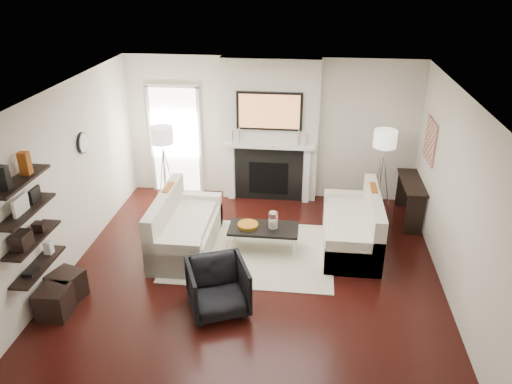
# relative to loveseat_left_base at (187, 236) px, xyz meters

# --- Properties ---
(room_envelope) EXTENTS (6.00, 6.00, 6.00)m
(room_envelope) POSITION_rel_loveseat_left_base_xyz_m (1.15, -0.78, 1.14)
(room_envelope) COLOR black
(room_envelope) RESTS_ON ground
(chimney_breast) EXTENTS (1.80, 0.25, 2.70)m
(chimney_breast) POSITION_rel_loveseat_left_base_xyz_m (1.15, 2.09, 1.14)
(chimney_breast) COLOR silver
(chimney_breast) RESTS_ON floor
(fireplace_surround) EXTENTS (1.30, 0.02, 1.04)m
(fireplace_surround) POSITION_rel_loveseat_left_base_xyz_m (1.15, 1.96, 0.31)
(fireplace_surround) COLOR black
(fireplace_surround) RESTS_ON floor
(firebox) EXTENTS (0.75, 0.02, 0.65)m
(firebox) POSITION_rel_loveseat_left_base_xyz_m (1.15, 1.95, 0.24)
(firebox) COLOR black
(firebox) RESTS_ON floor
(mantel_pilaster_l) EXTENTS (0.12, 0.08, 1.10)m
(mantel_pilaster_l) POSITION_rel_loveseat_left_base_xyz_m (0.43, 1.93, 0.34)
(mantel_pilaster_l) COLOR white
(mantel_pilaster_l) RESTS_ON floor
(mantel_pilaster_r) EXTENTS (0.12, 0.08, 1.10)m
(mantel_pilaster_r) POSITION_rel_loveseat_left_base_xyz_m (1.87, 1.93, 0.34)
(mantel_pilaster_r) COLOR white
(mantel_pilaster_r) RESTS_ON floor
(mantel_shelf) EXTENTS (1.70, 0.18, 0.07)m
(mantel_shelf) POSITION_rel_loveseat_left_base_xyz_m (1.15, 1.91, 0.91)
(mantel_shelf) COLOR white
(mantel_shelf) RESTS_ON chimney_breast
(tv_body) EXTENTS (1.20, 0.06, 0.70)m
(tv_body) POSITION_rel_loveseat_left_base_xyz_m (1.15, 1.93, 1.57)
(tv_body) COLOR black
(tv_body) RESTS_ON chimney_breast
(tv_screen) EXTENTS (1.10, 0.00, 0.62)m
(tv_screen) POSITION_rel_loveseat_left_base_xyz_m (1.15, 1.90, 1.57)
(tv_screen) COLOR #BF723F
(tv_screen) RESTS_ON tv_body
(candlestick_l_tall) EXTENTS (0.04, 0.04, 0.30)m
(candlestick_l_tall) POSITION_rel_loveseat_left_base_xyz_m (0.60, 1.92, 1.09)
(candlestick_l_tall) COLOR silver
(candlestick_l_tall) RESTS_ON mantel_shelf
(candlestick_l_short) EXTENTS (0.04, 0.04, 0.24)m
(candlestick_l_short) POSITION_rel_loveseat_left_base_xyz_m (0.47, 1.92, 1.06)
(candlestick_l_short) COLOR silver
(candlestick_l_short) RESTS_ON mantel_shelf
(candlestick_r_tall) EXTENTS (0.04, 0.04, 0.30)m
(candlestick_r_tall) POSITION_rel_loveseat_left_base_xyz_m (1.70, 1.92, 1.09)
(candlestick_r_tall) COLOR silver
(candlestick_r_tall) RESTS_ON mantel_shelf
(candlestick_r_short) EXTENTS (0.04, 0.04, 0.24)m
(candlestick_r_short) POSITION_rel_loveseat_left_base_xyz_m (1.83, 1.92, 1.06)
(candlestick_r_short) COLOR silver
(candlestick_r_short) RESTS_ON mantel_shelf
(hallway_panel) EXTENTS (0.90, 0.02, 2.10)m
(hallway_panel) POSITION_rel_loveseat_left_base_xyz_m (-0.70, 2.20, 0.84)
(hallway_panel) COLOR white
(hallway_panel) RESTS_ON floor
(door_trim_l) EXTENTS (0.06, 0.06, 2.16)m
(door_trim_l) POSITION_rel_loveseat_left_base_xyz_m (-1.18, 2.18, 0.84)
(door_trim_l) COLOR white
(door_trim_l) RESTS_ON floor
(door_trim_r) EXTENTS (0.06, 0.06, 2.16)m
(door_trim_r) POSITION_rel_loveseat_left_base_xyz_m (-0.22, 2.18, 0.84)
(door_trim_r) COLOR white
(door_trim_r) RESTS_ON floor
(door_trim_top) EXTENTS (1.02, 0.06, 0.06)m
(door_trim_top) POSITION_rel_loveseat_left_base_xyz_m (-0.70, 2.18, 1.92)
(door_trim_top) COLOR white
(door_trim_top) RESTS_ON wall_back
(rug) EXTENTS (2.60, 2.00, 0.01)m
(rug) POSITION_rel_loveseat_left_base_xyz_m (1.04, -0.02, -0.20)
(rug) COLOR beige
(rug) RESTS_ON floor
(loveseat_left_base) EXTENTS (0.85, 1.80, 0.42)m
(loveseat_left_base) POSITION_rel_loveseat_left_base_xyz_m (0.00, 0.00, 0.00)
(loveseat_left_base) COLOR beige
(loveseat_left_base) RESTS_ON floor
(loveseat_left_back) EXTENTS (0.18, 1.80, 0.80)m
(loveseat_left_back) POSITION_rel_loveseat_left_base_xyz_m (-0.33, 0.00, 0.32)
(loveseat_left_back) COLOR beige
(loveseat_left_back) RESTS_ON floor
(loveseat_left_arm_n) EXTENTS (0.85, 0.18, 0.60)m
(loveseat_left_arm_n) POSITION_rel_loveseat_left_base_xyz_m (0.00, -0.81, 0.09)
(loveseat_left_arm_n) COLOR beige
(loveseat_left_arm_n) RESTS_ON floor
(loveseat_left_arm_s) EXTENTS (0.85, 0.18, 0.60)m
(loveseat_left_arm_s) POSITION_rel_loveseat_left_base_xyz_m (0.00, 0.81, 0.09)
(loveseat_left_arm_s) COLOR beige
(loveseat_left_arm_s) RESTS_ON floor
(loveseat_left_cushion) EXTENTS (0.63, 1.44, 0.10)m
(loveseat_left_cushion) POSITION_rel_loveseat_left_base_xyz_m (0.05, 0.00, 0.26)
(loveseat_left_cushion) COLOR beige
(loveseat_left_cushion) RESTS_ON loveseat_left_base
(pillow_left_orange) EXTENTS (0.10, 0.42, 0.42)m
(pillow_left_orange) POSITION_rel_loveseat_left_base_xyz_m (-0.33, 0.30, 0.52)
(pillow_left_orange) COLOR #8F4511
(pillow_left_orange) RESTS_ON loveseat_left_cushion
(pillow_left_charcoal) EXTENTS (0.10, 0.40, 0.40)m
(pillow_left_charcoal) POSITION_rel_loveseat_left_base_xyz_m (-0.33, -0.30, 0.51)
(pillow_left_charcoal) COLOR black
(pillow_left_charcoal) RESTS_ON loveseat_left_cushion
(loveseat_right_base) EXTENTS (0.85, 1.80, 0.42)m
(loveseat_right_base) POSITION_rel_loveseat_left_base_xyz_m (2.62, 0.36, 0.00)
(loveseat_right_base) COLOR beige
(loveseat_right_base) RESTS_ON floor
(loveseat_right_back) EXTENTS (0.18, 1.80, 0.80)m
(loveseat_right_back) POSITION_rel_loveseat_left_base_xyz_m (2.96, 0.36, 0.32)
(loveseat_right_back) COLOR beige
(loveseat_right_back) RESTS_ON floor
(loveseat_right_arm_n) EXTENTS (0.85, 0.18, 0.60)m
(loveseat_right_arm_n) POSITION_rel_loveseat_left_base_xyz_m (2.62, -0.45, 0.09)
(loveseat_right_arm_n) COLOR beige
(loveseat_right_arm_n) RESTS_ON floor
(loveseat_right_arm_s) EXTENTS (0.85, 0.18, 0.60)m
(loveseat_right_arm_s) POSITION_rel_loveseat_left_base_xyz_m (2.62, 1.17, 0.09)
(loveseat_right_arm_s) COLOR beige
(loveseat_right_arm_s) RESTS_ON floor
(loveseat_right_cushion) EXTENTS (0.63, 1.44, 0.10)m
(loveseat_right_cushion) POSITION_rel_loveseat_left_base_xyz_m (2.57, 0.36, 0.26)
(loveseat_right_cushion) COLOR beige
(loveseat_right_cushion) RESTS_ON loveseat_right_base
(pillow_right_orange) EXTENTS (0.10, 0.42, 0.42)m
(pillow_right_orange) POSITION_rel_loveseat_left_base_xyz_m (2.96, 0.66, 0.52)
(pillow_right_orange) COLOR #8F4511
(pillow_right_orange) RESTS_ON loveseat_right_cushion
(pillow_right_charcoal) EXTENTS (0.10, 0.40, 0.40)m
(pillow_right_charcoal) POSITION_rel_loveseat_left_base_xyz_m (2.96, 0.06, 0.51)
(pillow_right_charcoal) COLOR black
(pillow_right_charcoal) RESTS_ON loveseat_right_cushion
(coffee_table) EXTENTS (1.10, 0.55, 0.04)m
(coffee_table) POSITION_rel_loveseat_left_base_xyz_m (1.24, 0.06, 0.19)
(coffee_table) COLOR black
(coffee_table) RESTS_ON floor
(coffee_leg_nw) EXTENTS (0.02, 0.02, 0.38)m
(coffee_leg_nw) POSITION_rel_loveseat_left_base_xyz_m (0.74, -0.16, -0.02)
(coffee_leg_nw) COLOR silver
(coffee_leg_nw) RESTS_ON floor
(coffee_leg_ne) EXTENTS (0.02, 0.02, 0.38)m
(coffee_leg_ne) POSITION_rel_loveseat_left_base_xyz_m (1.74, -0.16, -0.02)
(coffee_leg_ne) COLOR silver
(coffee_leg_ne) RESTS_ON floor
(coffee_leg_sw) EXTENTS (0.02, 0.02, 0.38)m
(coffee_leg_sw) POSITION_rel_loveseat_left_base_xyz_m (0.74, 0.28, -0.02)
(coffee_leg_sw) COLOR silver
(coffee_leg_sw) RESTS_ON floor
(coffee_leg_se) EXTENTS (0.02, 0.02, 0.38)m
(coffee_leg_se) POSITION_rel_loveseat_left_base_xyz_m (1.74, 0.28, -0.02)
(coffee_leg_se) COLOR silver
(coffee_leg_se) RESTS_ON floor
(hurricane_glass) EXTENTS (0.15, 0.15, 0.27)m
(hurricane_glass) POSITION_rel_loveseat_left_base_xyz_m (1.39, 0.06, 0.35)
(hurricane_glass) COLOR white
(hurricane_glass) RESTS_ON coffee_table
(hurricane_candle) EXTENTS (0.10, 0.10, 0.15)m
(hurricane_candle) POSITION_rel_loveseat_left_base_xyz_m (1.39, 0.06, 0.29)
(hurricane_candle) COLOR white
(hurricane_candle) RESTS_ON coffee_table
(copper_bowl) EXTENTS (0.33, 0.33, 0.06)m
(copper_bowl) POSITION_rel_loveseat_left_base_xyz_m (0.99, 0.06, 0.24)
(copper_bowl) COLOR #BF801F
(copper_bowl) RESTS_ON coffee_table
(armchair) EXTENTS (0.96, 0.93, 0.77)m
(armchair) POSITION_rel_loveseat_left_base_xyz_m (0.79, -1.49, 0.17)
(armchair) COLOR black
(armchair) RESTS_ON floor
(lamp_left_post) EXTENTS (0.02, 0.02, 1.20)m
(lamp_left_post) POSITION_rel_loveseat_left_base_xyz_m (-0.70, 1.35, 0.39)
(lamp_left_post) COLOR silver
(lamp_left_post) RESTS_ON floor
(lamp_left_shade) EXTENTS (0.40, 0.40, 0.30)m
(lamp_left_shade) POSITION_rel_loveseat_left_base_xyz_m (-0.70, 1.35, 1.24)
(lamp_left_shade) COLOR white
(lamp_left_shade) RESTS_ON lamp_left_post
(lamp_left_leg_a) EXTENTS (0.25, 0.02, 1.23)m
(lamp_left_leg_a) POSITION_rel_loveseat_left_base_xyz_m (-0.59, 1.35, 0.39)
(lamp_left_leg_a) COLOR silver
(lamp_left_leg_a) RESTS_ON floor
(lamp_left_leg_b) EXTENTS (0.14, 0.22, 1.23)m
(lamp_left_leg_b) POSITION_rel_loveseat_left_base_xyz_m (-0.76, 1.44, 0.39)
(lamp_left_leg_b) COLOR silver
(lamp_left_leg_b) RESTS_ON floor
(lamp_left_leg_c) EXTENTS (0.14, 0.22, 1.23)m
(lamp_left_leg_c) POSITION_rel_loveseat_left_base_xyz_m (-0.76, 1.25, 0.39)
(lamp_left_leg_c) COLOR silver
(lamp_left_leg_c) RESTS_ON floor
(lamp_right_post) EXTENTS (0.02, 0.02, 1.20)m
(lamp_right_post) POSITION_rel_loveseat_left_base_xyz_m (3.20, 1.60, 0.39)
(lamp_right_post) COLOR silver
(lamp_right_post) RESTS_ON floor
(lamp_right_shade) EXTENTS (0.40, 0.40, 0.30)m
(lamp_right_shade) POSITION_rel_loveseat_left_base_xyz_m (3.20, 1.60, 1.24)
(lamp_right_shade) COLOR white
(lamp_right_shade) RESTS_ON lamp_right_post
(lamp_right_leg_a) EXTENTS (0.25, 0.02, 1.23)m
(lamp_right_leg_a) POSITION_rel_loveseat_left_base_xyz_m (3.31, 1.60, 0.39)
(lamp_right_leg_a) COLOR silver
(lamp_right_leg_a) RESTS_ON floor
(lamp_right_leg_b) EXTENTS (0.14, 0.22, 1.23)m
(lamp_right_leg_b) POSITION_rel_loveseat_left_base_xyz_m (3.14, 1.69, 0.39)
(lamp_right_leg_b) COLOR silver
(lamp_right_leg_b) RESTS_ON floor
(lamp_right_leg_c) EXTENTS (0.14, 0.22, 1.23)m
(lamp_right_leg_c) POSITION_rel_loveseat_left_base_xyz_m (3.14, 1.50, 0.39)
(lamp_right_leg_c) COLOR silver
(lamp_right_leg_c) RESTS_ON floor
(console_top) EXTENTS (0.35, 1.20, 0.04)m
(console_top) POSITION_rel_loveseat_left_base_xyz_m (3.72, 1.42, 0.52)
(console_top) COLOR black
(console_top) RESTS_ON floor
(console_leg_n) EXTENTS (0.30, 0.04, 0.71)m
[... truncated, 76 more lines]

